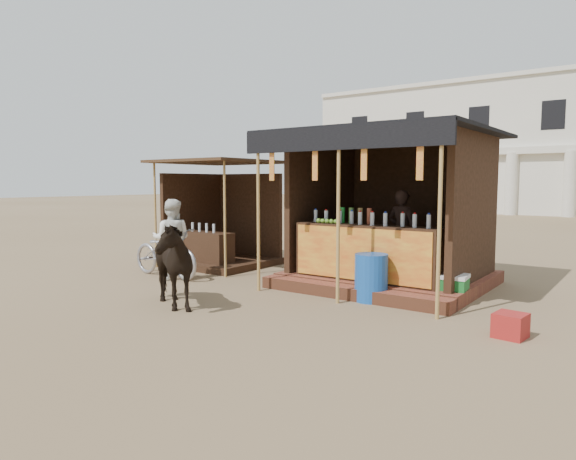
# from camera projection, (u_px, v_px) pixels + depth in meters

# --- Properties ---
(ground) EXTENTS (120.00, 120.00, 0.00)m
(ground) POSITION_uv_depth(u_px,v_px,m) (223.00, 314.00, 7.41)
(ground) COLOR #846B4C
(ground) RESTS_ON ground
(main_stall) EXTENTS (3.60, 3.61, 2.78)m
(main_stall) POSITION_uv_depth(u_px,v_px,m) (388.00, 230.00, 9.43)
(main_stall) COLOR brown
(main_stall) RESTS_ON ground
(secondary_stall) EXTENTS (2.40, 2.40, 2.38)m
(secondary_stall) POSITION_uv_depth(u_px,v_px,m) (218.00, 228.00, 11.79)
(secondary_stall) COLOR #3D2316
(secondary_stall) RESTS_ON ground
(cow) EXTENTS (1.72, 1.29, 1.33)m
(cow) POSITION_uv_depth(u_px,v_px,m) (166.00, 264.00, 7.80)
(cow) COLOR black
(cow) RESTS_ON ground
(motorbike) EXTENTS (1.91, 0.75, 0.99)m
(motorbike) POSITION_uv_depth(u_px,v_px,m) (165.00, 253.00, 10.27)
(motorbike) COLOR #A0A0A8
(motorbike) RESTS_ON ground
(bystander) EXTENTS (0.97, 0.93, 1.58)m
(bystander) POSITION_uv_depth(u_px,v_px,m) (172.00, 239.00, 10.00)
(bystander) COLOR white
(bystander) RESTS_ON ground
(blue_barrel) EXTENTS (0.61, 0.61, 0.76)m
(blue_barrel) POSITION_uv_depth(u_px,v_px,m) (371.00, 278.00, 8.19)
(blue_barrel) COLOR #164EA7
(blue_barrel) RESTS_ON ground
(red_crate) EXTENTS (0.39, 0.40, 0.30)m
(red_crate) POSITION_uv_depth(u_px,v_px,m) (510.00, 325.00, 6.28)
(red_crate) COLOR maroon
(red_crate) RESTS_ON ground
(cooler) EXTENTS (0.68, 0.50, 0.46)m
(cooler) POSITION_uv_depth(u_px,v_px,m) (446.00, 288.00, 8.10)
(cooler) COLOR #186D27
(cooler) RESTS_ON ground
(background_building) EXTENTS (26.00, 7.45, 8.18)m
(background_building) POSITION_uv_depth(u_px,v_px,m) (526.00, 149.00, 32.33)
(background_building) COLOR silver
(background_building) RESTS_ON ground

